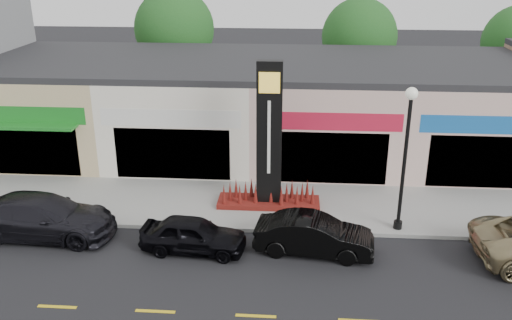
% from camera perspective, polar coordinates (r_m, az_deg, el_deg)
% --- Properties ---
extents(ground, '(120.00, 120.00, 0.00)m').
position_cam_1_polar(ground, '(19.38, -8.37, -10.18)').
color(ground, black).
rests_on(ground, ground).
extents(sidewalk, '(52.00, 4.30, 0.15)m').
position_cam_1_polar(sidewalk, '(23.09, -6.13, -4.44)').
color(sidewalk, gray).
rests_on(sidewalk, ground).
extents(curb, '(52.00, 0.20, 0.15)m').
position_cam_1_polar(curb, '(21.12, -7.19, -7.06)').
color(curb, gray).
rests_on(curb, ground).
extents(shop_beige, '(7.00, 10.85, 4.80)m').
position_cam_1_polar(shop_beige, '(31.20, -19.60, 5.83)').
color(shop_beige, tan).
rests_on(shop_beige, ground).
extents(shop_cream, '(7.00, 10.01, 4.80)m').
position_cam_1_polar(shop_cream, '(29.13, -6.80, 5.89)').
color(shop_cream, white).
rests_on(shop_cream, ground).
extents(shop_pink_w, '(7.00, 10.01, 4.80)m').
position_cam_1_polar(shop_pink_w, '(28.65, 7.15, 5.61)').
color(shop_pink_w, '#C5A096').
rests_on(shop_pink_w, ground).
extents(shop_pink_e, '(7.00, 10.01, 4.80)m').
position_cam_1_polar(shop_pink_e, '(29.86, 20.74, 5.03)').
color(shop_pink_e, '#C5A096').
rests_on(shop_pink_e, ground).
extents(tree_rear_west, '(5.20, 5.20, 7.83)m').
position_cam_1_polar(tree_rear_west, '(36.80, -8.57, 13.48)').
color(tree_rear_west, '#382619').
rests_on(tree_rear_west, ground).
extents(tree_rear_mid, '(4.80, 4.80, 7.29)m').
position_cam_1_polar(tree_rear_mid, '(36.20, 10.83, 12.68)').
color(tree_rear_mid, '#382619').
rests_on(tree_rear_mid, ground).
extents(lamp_east_near, '(0.44, 0.44, 5.47)m').
position_cam_1_polar(lamp_east_near, '(20.13, 15.52, 1.44)').
color(lamp_east_near, black).
rests_on(lamp_east_near, sidewalk).
extents(pylon_sign, '(4.20, 1.30, 6.00)m').
position_cam_1_polar(pylon_sign, '(21.75, 1.38, 0.34)').
color(pylon_sign, '#55100E').
rests_on(pylon_sign, sidewalk).
extents(car_dark_sedan, '(2.39, 5.53, 1.59)m').
position_cam_1_polar(car_dark_sedan, '(21.70, -21.61, -5.56)').
color(car_dark_sedan, black).
rests_on(car_dark_sedan, ground).
extents(car_black_sedan, '(1.83, 3.86, 1.28)m').
position_cam_1_polar(car_black_sedan, '(19.42, -6.60, -7.83)').
color(car_black_sedan, black).
rests_on(car_black_sedan, ground).
extents(car_black_conv, '(1.95, 4.31, 1.37)m').
position_cam_1_polar(car_black_conv, '(19.28, 6.15, -7.87)').
color(car_black_conv, black).
rests_on(car_black_conv, ground).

